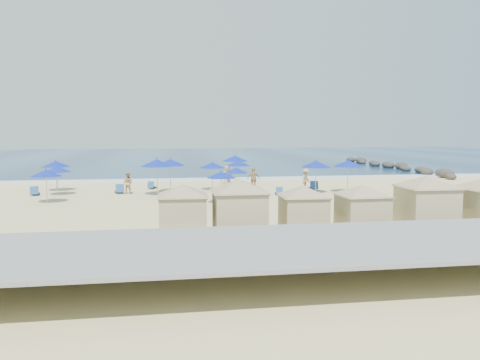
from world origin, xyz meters
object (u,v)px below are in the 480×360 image
beachgoer_0 (128,183)px  beachgoer_3 (227,176)px  rock_jetty (393,166)px  beachgoer_1 (253,179)px  umbrella_3 (157,163)px  umbrella_5 (212,165)px  trash_bin (310,202)px  umbrella_10 (316,164)px  umbrella_1 (46,173)px  umbrella_7 (239,163)px  cabana_4 (427,197)px  umbrella_2 (57,169)px  cabana_0 (183,205)px  umbrella_6 (221,175)px  umbrella_8 (236,170)px  cabana_3 (362,205)px  umbrella_11 (348,163)px  umbrella_9 (235,158)px  umbrella_0 (56,164)px  beachgoer_2 (306,179)px  umbrella_4 (170,162)px  cabana_2 (303,205)px

beachgoer_0 → beachgoer_3: 8.71m
rock_jetty → beachgoer_3: 27.05m
beachgoer_0 → beachgoer_1: bearing=-160.2°
umbrella_3 → umbrella_5: bearing=28.5°
trash_bin → umbrella_10: size_ratio=0.32×
umbrella_1 → umbrella_7: (13.58, 6.58, 0.06)m
beachgoer_3 → cabana_4: bearing=125.8°
umbrella_10 → beachgoer_1: bearing=151.4°
umbrella_5 → umbrella_2: bearing=-174.4°
umbrella_5 → cabana_0: bearing=-99.7°
umbrella_6 → umbrella_8: (1.60, 4.36, -0.10)m
umbrella_1 → umbrella_7: 15.09m
cabana_0 → umbrella_8: cabana_0 is taller
cabana_3 → umbrella_11: 15.31m
cabana_4 → beachgoer_1: (-4.84, 16.62, -0.78)m
umbrella_6 → umbrella_5: bearing=89.2°
umbrella_6 → umbrella_9: bearing=77.1°
umbrella_8 → umbrella_0: bearing=163.8°
umbrella_7 → umbrella_9: 2.07m
rock_jetty → beachgoer_0: (-30.51, -18.48, 0.44)m
umbrella_0 → umbrella_6: bearing=-34.9°
trash_bin → umbrella_11: 8.42m
cabana_3 → umbrella_1: bearing=142.1°
umbrella_0 → umbrella_10: (19.50, -4.30, 0.08)m
cabana_0 → beachgoer_1: bearing=69.5°
umbrella_9 → beachgoer_2: (5.03, -4.54, -1.43)m
umbrella_7 → umbrella_10: (5.14, -4.63, 0.19)m
cabana_0 → umbrella_2: bearing=118.6°
beachgoer_3 → umbrella_2: bearing=33.4°
umbrella_1 → umbrella_8: 12.95m
umbrella_3 → umbrella_9: bearing=42.5°
umbrella_11 → umbrella_4: bearing=169.6°
umbrella_9 → umbrella_10: bearing=-52.5°
cabana_2 → cabana_4: size_ratio=0.86×
rock_jetty → cabana_4: size_ratio=5.68×
umbrella_3 → umbrella_4: size_ratio=1.04×
umbrella_5 → umbrella_8: size_ratio=1.12×
umbrella_1 → beachgoer_2: 19.09m
cabana_4 → umbrella_5: size_ratio=2.05×
rock_jetty → umbrella_7: bearing=-144.0°
cabana_4 → umbrella_8: (-6.51, 14.63, 0.09)m
umbrella_11 → umbrella_7: bearing=148.5°
rock_jetty → beachgoer_2: 24.74m
trash_bin → beachgoer_2: size_ratio=0.47×
beachgoer_0 → beachgoer_2: size_ratio=0.94×
umbrella_5 → beachgoer_0: (-6.44, -1.03, -1.18)m
umbrella_6 → umbrella_9: (2.44, 10.69, 0.41)m
rock_jetty → cabana_0: (-26.94, -34.21, 1.16)m
trash_bin → umbrella_3: bearing=150.6°
trash_bin → cabana_3: cabana_3 is taller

